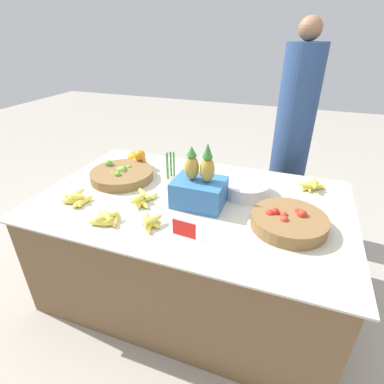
{
  "coord_description": "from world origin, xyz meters",
  "views": [
    {
      "loc": [
        0.54,
        -1.48,
        1.62
      ],
      "look_at": [
        0.0,
        0.0,
        0.76
      ],
      "focal_mm": 28.0,
      "sensor_mm": 36.0,
      "label": 1
    }
  ],
  "objects_px": {
    "price_sign": "(184,229)",
    "lime_bowl": "(122,174)",
    "vendor_person": "(291,146)",
    "tomato_basket": "(289,221)",
    "metal_bowl": "(246,188)",
    "produce_crate": "(199,187)"
  },
  "relations": [
    {
      "from": "price_sign",
      "to": "lime_bowl",
      "type": "bearing_deg",
      "value": 149.13
    },
    {
      "from": "vendor_person",
      "to": "tomato_basket",
      "type": "bearing_deg",
      "value": -86.26
    },
    {
      "from": "metal_bowl",
      "to": "produce_crate",
      "type": "bearing_deg",
      "value": -136.77
    },
    {
      "from": "lime_bowl",
      "to": "metal_bowl",
      "type": "xyz_separation_m",
      "value": [
        0.84,
        0.08,
        0.01
      ]
    },
    {
      "from": "lime_bowl",
      "to": "price_sign",
      "type": "height_order",
      "value": "lime_bowl"
    },
    {
      "from": "tomato_basket",
      "to": "produce_crate",
      "type": "bearing_deg",
      "value": 172.73
    },
    {
      "from": "lime_bowl",
      "to": "produce_crate",
      "type": "distance_m",
      "value": 0.63
    },
    {
      "from": "metal_bowl",
      "to": "price_sign",
      "type": "height_order",
      "value": "price_sign"
    },
    {
      "from": "tomato_basket",
      "to": "produce_crate",
      "type": "relative_size",
      "value": 1.01
    },
    {
      "from": "metal_bowl",
      "to": "lime_bowl",
      "type": "bearing_deg",
      "value": -174.28
    },
    {
      "from": "price_sign",
      "to": "tomato_basket",
      "type": "bearing_deg",
      "value": 32.78
    },
    {
      "from": "tomato_basket",
      "to": "metal_bowl",
      "type": "relative_size",
      "value": 1.34
    },
    {
      "from": "tomato_basket",
      "to": "produce_crate",
      "type": "distance_m",
      "value": 0.52
    },
    {
      "from": "tomato_basket",
      "to": "metal_bowl",
      "type": "height_order",
      "value": "tomato_basket"
    },
    {
      "from": "vendor_person",
      "to": "produce_crate",
      "type": "bearing_deg",
      "value": -114.75
    },
    {
      "from": "metal_bowl",
      "to": "vendor_person",
      "type": "relative_size",
      "value": 0.17
    },
    {
      "from": "metal_bowl",
      "to": "price_sign",
      "type": "xyz_separation_m",
      "value": [
        -0.2,
        -0.54,
        0.0
      ]
    },
    {
      "from": "produce_crate",
      "to": "price_sign",
      "type": "bearing_deg",
      "value": -84.25
    },
    {
      "from": "lime_bowl",
      "to": "vendor_person",
      "type": "height_order",
      "value": "vendor_person"
    },
    {
      "from": "metal_bowl",
      "to": "vendor_person",
      "type": "bearing_deg",
      "value": 74.11
    },
    {
      "from": "tomato_basket",
      "to": "metal_bowl",
      "type": "bearing_deg",
      "value": 134.62
    },
    {
      "from": "lime_bowl",
      "to": "price_sign",
      "type": "bearing_deg",
      "value": -35.48
    }
  ]
}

